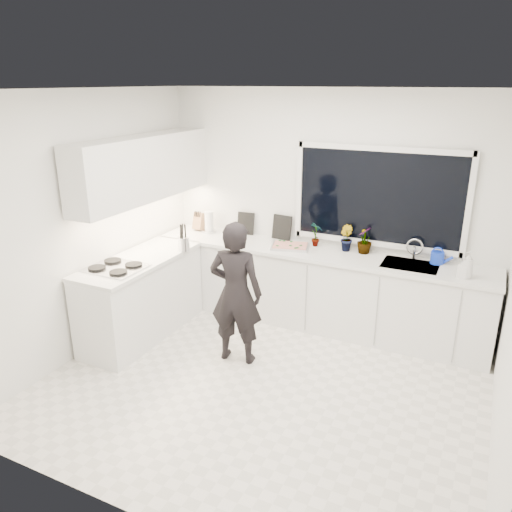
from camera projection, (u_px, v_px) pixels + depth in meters
The scene contains 24 objects.
floor at pixel (262, 386), 4.80m from camera, with size 4.00×3.50×0.02m, color beige.
wall_back at pixel (327, 208), 5.84m from camera, with size 4.00×0.02×2.70m, color white.
wall_left at pixel (88, 225), 5.17m from camera, with size 0.02×3.50×2.70m, color white.
ceiling at pixel (264, 88), 3.89m from camera, with size 4.00×3.50×0.02m, color white.
window at pixel (379, 197), 5.49m from camera, with size 1.80×0.02×1.00m, color black.
base_cabinets_back at pixel (315, 289), 5.88m from camera, with size 3.92×0.58×0.88m, color white.
base_cabinets_left at pixel (142, 299), 5.63m from camera, with size 0.58×1.60×0.88m, color white.
countertop_back at pixel (316, 253), 5.72m from camera, with size 3.94×0.62×0.04m, color silver.
countertop_left at pixel (139, 260), 5.47m from camera, with size 0.62×1.60×0.04m, color silver.
upper_cabinets at pixel (143, 168), 5.50m from camera, with size 0.34×2.10×0.70m, color white.
sink at pixel (410, 269), 5.30m from camera, with size 0.58×0.42×0.14m, color silver.
faucet at pixel (414, 249), 5.42m from camera, with size 0.03×0.03×0.22m, color silver.
stovetop at pixel (116, 267), 5.17m from camera, with size 0.56×0.48×0.03m, color black.
person at pixel (236, 293), 5.01m from camera, with size 0.55×0.36×1.50m, color black.
pizza_tray at pixel (290, 247), 5.81m from camera, with size 0.43×0.32×0.03m, color #B2B3B7.
pizza at pixel (290, 245), 5.81m from camera, with size 0.39×0.28×0.01m, color red.
watering_can at pixel (437, 258), 5.30m from camera, with size 0.14×0.14×0.13m, color #1537CA.
paper_towel_roll at pixel (209, 223), 6.37m from camera, with size 0.11×0.11×0.26m, color silver.
knife_block at pixel (199, 222), 6.48m from camera, with size 0.13×0.10×0.22m, color #905F43.
utensil_crock at pixel (184, 244), 5.70m from camera, with size 0.13×0.13×0.16m, color silver.
picture_frame_large at pixel (246, 223), 6.30m from camera, with size 0.22×0.02×0.28m, color black.
picture_frame_small at pixel (282, 227), 6.09m from camera, with size 0.25×0.02×0.30m, color black.
herb_plants at pixel (347, 238), 5.68m from camera, with size 0.76×0.21×0.30m.
soap_bottles at pixel (466, 266), 4.89m from camera, with size 0.17×0.15×0.27m.
Camera 1 is at (1.73, -3.72, 2.77)m, focal length 35.00 mm.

